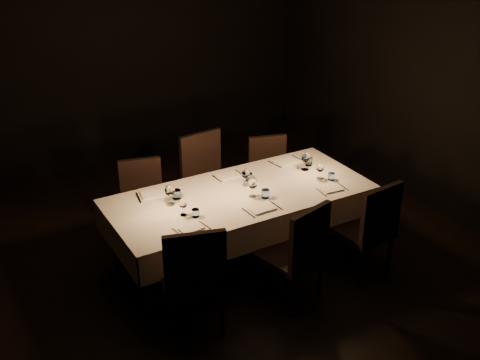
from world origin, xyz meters
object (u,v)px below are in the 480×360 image
chair_near_center (298,251)px  chair_far_left (143,199)px  chair_near_left (193,275)px  chair_far_center (207,177)px  chair_near_right (369,226)px  dining_table (240,200)px  chair_far_right (270,172)px

chair_near_center → chair_far_left: bearing=-79.3°
chair_near_left → chair_far_center: 1.84m
chair_far_left → chair_far_center: size_ratio=0.88×
chair_near_left → chair_near_right: chair_near_left is taller
chair_near_left → chair_far_center: (0.94, 1.59, -0.00)m
chair_near_left → chair_far_left: chair_near_left is taller
chair_near_center → dining_table: bearing=-97.6°
dining_table → chair_near_left: 1.14m
dining_table → chair_near_right: bearing=-41.2°
chair_far_center → dining_table: bearing=-100.8°
chair_far_left → chair_far_right: 1.48m
chair_near_left → chair_near_center: chair_near_left is taller
chair_near_left → chair_far_right: (1.65, 1.46, -0.06)m
chair_far_right → dining_table: bearing=-121.8°
dining_table → chair_far_center: (0.08, 0.85, -0.13)m
chair_far_center → chair_far_right: 0.73m
dining_table → chair_near_center: 0.85m
chair_near_left → chair_far_left: bearing=-80.7°
chair_far_left → chair_near_left: bearing=-81.9°
dining_table → chair_far_right: (0.80, 0.72, -0.19)m
dining_table → chair_far_center: size_ratio=2.45×
dining_table → chair_far_right: size_ratio=2.81×
chair_near_center → chair_near_right: size_ratio=1.01×
chair_far_right → chair_near_right: bearing=-69.2°
chair_far_right → chair_far_center: bearing=-174.3°
chair_far_left → chair_far_right: size_ratio=1.01×
chair_near_right → chair_near_left: bearing=-7.9°
chair_near_left → chair_far_right: size_ratio=1.15×
chair_near_left → chair_near_center: bearing=-170.0°
chair_near_right → chair_far_right: (-0.13, 1.53, -0.04)m
chair_near_left → chair_far_right: 2.21m
chair_near_left → dining_table: bearing=-123.6°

